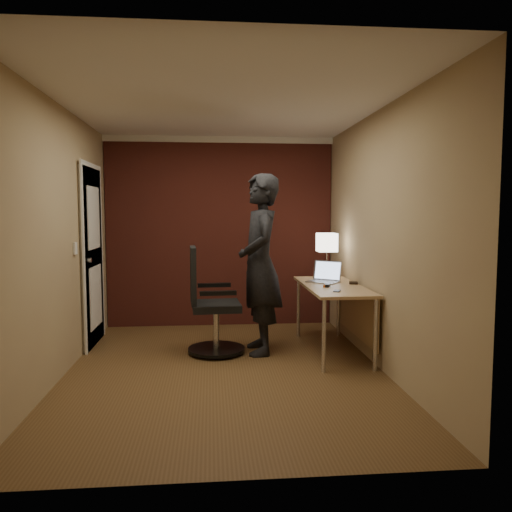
% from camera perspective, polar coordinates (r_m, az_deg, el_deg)
% --- Properties ---
extents(room, '(4.00, 4.00, 4.00)m').
position_cam_1_polar(room, '(6.23, -6.55, 3.66)').
color(room, brown).
rests_on(room, ground).
extents(desk, '(0.60, 1.50, 0.73)m').
position_cam_1_polar(desk, '(5.49, 9.48, -4.60)').
color(desk, tan).
rests_on(desk, ground).
extents(desk_lamp, '(0.22, 0.22, 0.54)m').
position_cam_1_polar(desk_lamp, '(6.00, 8.09, 1.48)').
color(desk_lamp, silver).
rests_on(desk_lamp, desk).
extents(laptop, '(0.42, 0.41, 0.23)m').
position_cam_1_polar(laptop, '(5.67, 7.90, -2.31)').
color(laptop, silver).
rests_on(laptop, desk).
extents(mouse, '(0.09, 0.12, 0.03)m').
position_cam_1_polar(mouse, '(5.30, 8.10, -3.35)').
color(mouse, black).
rests_on(mouse, desk).
extents(phone, '(0.10, 0.13, 0.01)m').
position_cam_1_polar(phone, '(5.02, 9.24, -3.96)').
color(phone, black).
rests_on(phone, desk).
extents(wallet, '(0.11, 0.13, 0.02)m').
position_cam_1_polar(wallet, '(5.57, 11.08, -3.03)').
color(wallet, black).
rests_on(wallet, desk).
extents(office_chair, '(0.61, 0.64, 1.12)m').
position_cam_1_polar(office_chair, '(5.36, -5.34, -5.91)').
color(office_chair, black).
rests_on(office_chair, ground).
extents(person, '(0.50, 0.73, 1.92)m').
position_cam_1_polar(person, '(5.33, 0.45, -0.92)').
color(person, black).
rests_on(person, ground).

